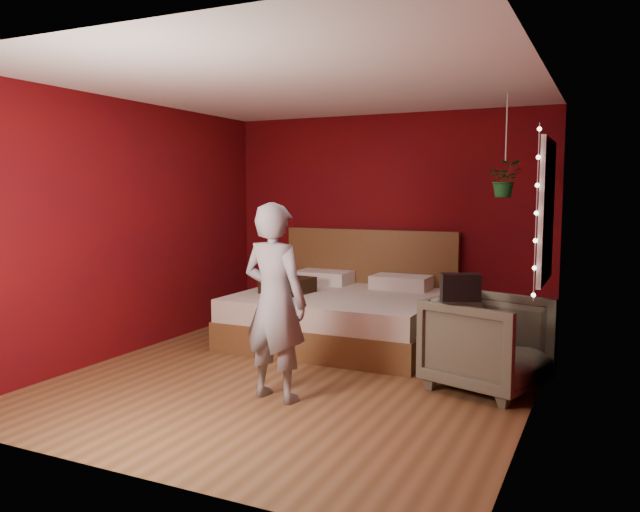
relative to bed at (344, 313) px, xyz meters
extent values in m
plane|color=brown|center=(0.18, -1.37, -0.31)|extent=(4.50, 4.50, 0.00)
cube|color=#5F0A0A|center=(0.18, 0.89, 0.99)|extent=(4.00, 0.02, 2.60)
cube|color=#5F0A0A|center=(0.18, -3.63, 0.99)|extent=(4.00, 0.02, 2.60)
cube|color=#5F0A0A|center=(-1.83, -1.37, 0.99)|extent=(0.02, 4.50, 2.60)
cube|color=#5F0A0A|center=(2.19, -1.37, 0.99)|extent=(0.02, 4.50, 2.60)
cube|color=silver|center=(0.18, -1.37, 2.30)|extent=(4.00, 4.50, 0.02)
cube|color=white|center=(2.15, -0.47, 1.19)|extent=(0.04, 0.97, 1.27)
cube|color=black|center=(2.13, -0.47, 1.19)|extent=(0.02, 0.85, 1.15)
cube|color=white|center=(2.13, -0.47, 1.19)|extent=(0.03, 0.05, 1.15)
cube|color=white|center=(2.13, -0.47, 1.19)|extent=(0.03, 0.85, 0.05)
cylinder|color=silver|center=(2.12, -0.99, 1.19)|extent=(0.01, 0.01, 1.45)
sphere|color=#FFF2CC|center=(2.12, -0.99, 0.51)|extent=(0.04, 0.04, 0.04)
sphere|color=#FFF2CC|center=(2.12, -0.99, 0.74)|extent=(0.04, 0.04, 0.04)
sphere|color=#FFF2CC|center=(2.12, -0.99, 0.96)|extent=(0.04, 0.04, 0.04)
sphere|color=#FFF2CC|center=(2.12, -0.99, 1.19)|extent=(0.04, 0.04, 0.04)
sphere|color=#FFF2CC|center=(2.12, -0.99, 1.41)|extent=(0.04, 0.04, 0.04)
sphere|color=#FFF2CC|center=(2.12, -0.99, 1.64)|extent=(0.04, 0.04, 0.04)
sphere|color=#FFF2CC|center=(2.12, -0.99, 1.86)|extent=(0.04, 0.04, 0.04)
cube|color=brown|center=(0.00, -0.10, -0.16)|extent=(2.20, 1.87, 0.31)
cube|color=beige|center=(0.00, -0.10, 0.11)|extent=(2.15, 1.83, 0.24)
cube|color=brown|center=(0.00, 0.79, 0.29)|extent=(2.20, 0.09, 1.21)
cube|color=silver|center=(-0.49, 0.52, 0.31)|extent=(0.66, 0.42, 0.15)
cube|color=silver|center=(0.49, 0.52, 0.31)|extent=(0.66, 0.42, 0.15)
imported|color=gray|center=(0.27, -2.05, 0.48)|extent=(0.63, 0.45, 1.59)
imported|color=#5D5C49|center=(1.78, -1.07, 0.09)|extent=(1.10, 1.08, 0.80)
cube|color=black|center=(1.60, -1.37, 0.60)|extent=(0.34, 0.26, 0.22)
cube|color=black|center=(-0.57, -0.28, 0.32)|extent=(0.53, 0.53, 0.17)
cylinder|color=silver|center=(1.73, -0.15, 1.97)|extent=(0.01, 0.01, 0.64)
imported|color=#1A5C27|center=(1.73, -0.15, 1.48)|extent=(0.35, 0.32, 0.35)
camera|label=1|loc=(2.70, -6.33, 1.37)|focal=35.00mm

